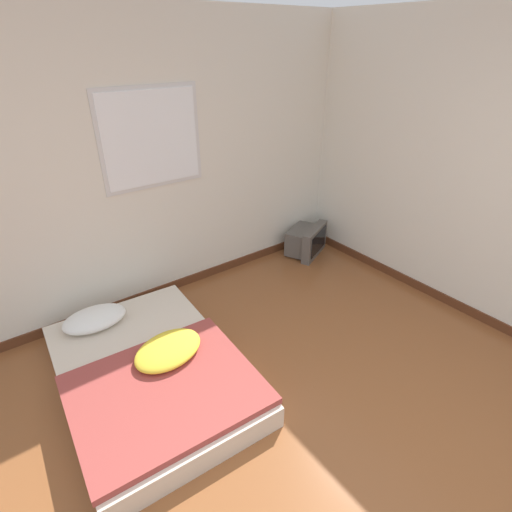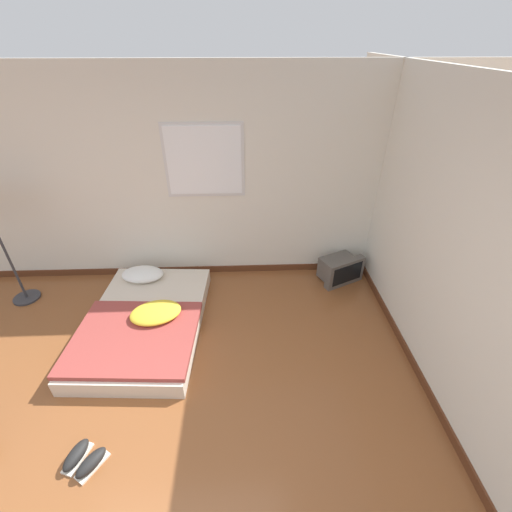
{
  "view_description": "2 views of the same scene",
  "coord_description": "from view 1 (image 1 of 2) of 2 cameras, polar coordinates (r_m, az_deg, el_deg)",
  "views": [
    {
      "loc": [
        -1.03,
        -0.39,
        2.33
      ],
      "look_at": [
        0.82,
        2.08,
        0.64
      ],
      "focal_mm": 28.0,
      "sensor_mm": 36.0,
      "label": 1
    },
    {
      "loc": [
        0.78,
        -0.97,
        2.79
      ],
      "look_at": [
        0.92,
        2.37,
        0.63
      ],
      "focal_mm": 24.0,
      "sensor_mm": 36.0,
      "label": 2
    }
  ],
  "objects": [
    {
      "name": "wall_back",
      "position": [
        3.69,
        -19.32,
        10.73
      ],
      "size": [
        7.31,
        0.08,
        2.6
      ],
      "color": "silver",
      "rests_on": "ground_plane"
    },
    {
      "name": "mattress_bed",
      "position": [
        3.25,
        -14.97,
        -15.44
      ],
      "size": [
        1.32,
        1.87,
        0.32
      ],
      "color": "beige",
      "rests_on": "ground_plane"
    },
    {
      "name": "crt_tv",
      "position": [
        4.87,
        7.21,
        2.21
      ],
      "size": [
        0.6,
        0.52,
        0.36
      ],
      "color": "#56514C",
      "rests_on": "ground_plane"
    }
  ]
}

